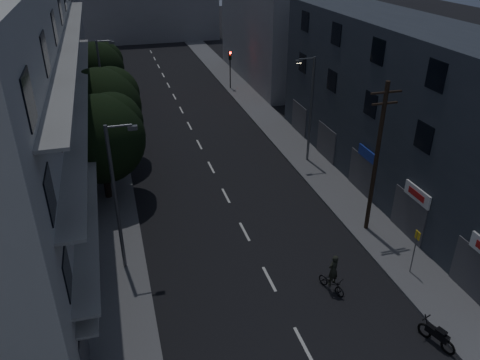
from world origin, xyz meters
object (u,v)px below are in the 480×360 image
utility_pole (377,157)px  bus_stop_sign (416,244)px  motorcycle (437,336)px  cyclist (332,279)px

utility_pole → bus_stop_sign: (0.14, -4.32, -2.98)m
bus_stop_sign → motorcycle: bus_stop_sign is taller
bus_stop_sign → utility_pole: bearing=91.8°
utility_pole → bus_stop_sign: 5.25m
cyclist → motorcycle: bearing=-78.0°
bus_stop_sign → cyclist: size_ratio=1.18×
utility_pole → bus_stop_sign: size_ratio=3.56×
motorcycle → bus_stop_sign: bearing=50.6°
bus_stop_sign → cyclist: bus_stop_sign is taller
utility_pole → bus_stop_sign: bearing=-88.2°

